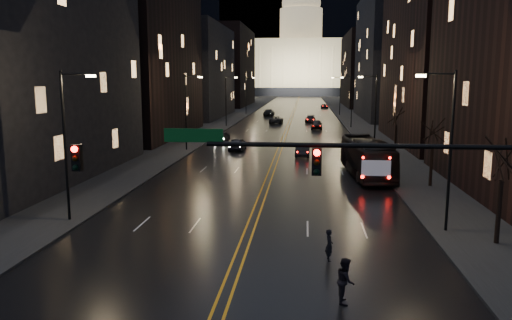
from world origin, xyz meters
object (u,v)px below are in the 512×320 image
(traffic_signal, at_px, (384,176))
(oncoming_car_b, at_px, (222,137))
(pedestrian_b, at_px, (346,280))
(bus, at_px, (367,158))
(receding_car_a, at_px, (303,150))
(pedestrian_a, at_px, (329,245))
(oncoming_car_a, at_px, (237,144))

(traffic_signal, height_order, oncoming_car_b, traffic_signal)
(oncoming_car_b, height_order, pedestrian_b, pedestrian_b)
(bus, distance_m, pedestrian_b, 26.00)
(receding_car_a, bearing_deg, bus, -61.77)
(bus, xyz_separation_m, oncoming_car_b, (-16.72, 22.36, -0.99))
(oncoming_car_b, distance_m, pedestrian_a, 45.40)
(oncoming_car_b, relative_size, receding_car_a, 0.91)
(traffic_signal, height_order, oncoming_car_a, traffic_signal)
(bus, bearing_deg, pedestrian_b, -103.03)
(pedestrian_b, bearing_deg, receding_car_a, 5.21)
(receding_car_a, bearing_deg, oncoming_car_a, 155.30)
(oncoming_car_a, xyz_separation_m, oncoming_car_b, (-3.18, 7.52, -0.12))
(oncoming_car_a, xyz_separation_m, pedestrian_b, (9.76, -40.55, 0.12))
(bus, relative_size, receding_car_a, 2.69)
(pedestrian_a, bearing_deg, receding_car_a, -7.24)
(pedestrian_a, bearing_deg, bus, -21.05)
(bus, height_order, oncoming_car_b, bus)
(oncoming_car_a, height_order, oncoming_car_b, oncoming_car_a)
(traffic_signal, xyz_separation_m, oncoming_car_a, (-10.96, 41.12, -4.32))
(oncoming_car_b, distance_m, receding_car_a, 15.80)
(bus, distance_m, pedestrian_a, 21.71)
(pedestrian_a, height_order, pedestrian_b, pedestrian_b)
(pedestrian_b, bearing_deg, traffic_signal, -113.29)
(oncoming_car_b, xyz_separation_m, receding_car_a, (11.04, -11.31, 0.07))
(oncoming_car_a, distance_m, receding_car_a, 8.73)
(receding_car_a, distance_m, pedestrian_b, 36.81)
(traffic_signal, relative_size, pedestrian_b, 9.68)
(oncoming_car_a, bearing_deg, traffic_signal, 105.55)
(pedestrian_a, distance_m, pedestrian_b, 4.45)
(traffic_signal, relative_size, oncoming_car_b, 4.31)
(pedestrian_a, bearing_deg, pedestrian_b, 175.54)
(receding_car_a, bearing_deg, oncoming_car_b, 135.32)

